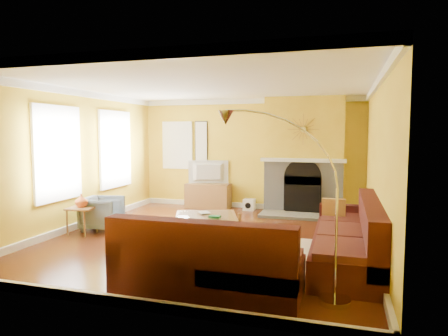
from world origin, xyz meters
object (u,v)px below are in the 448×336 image
(sectional_sofa, at_px, (266,231))
(side_table, at_px, (82,221))
(media_console, at_px, (208,196))
(arc_lamp, at_px, (283,206))
(coffee_table, at_px, (206,227))
(armchair, at_px, (102,213))

(sectional_sofa, distance_m, side_table, 3.60)
(media_console, bearing_deg, arc_lamp, -62.41)
(coffee_table, height_order, arc_lamp, arc_lamp)
(sectional_sofa, relative_size, coffee_table, 3.21)
(media_console, relative_size, arc_lamp, 0.52)
(media_console, bearing_deg, coffee_table, -71.87)
(side_table, xyz_separation_m, arc_lamp, (3.97, -1.79, 0.80))
(armchair, bearing_deg, coffee_table, -102.08)
(coffee_table, relative_size, arc_lamp, 0.50)
(sectional_sofa, bearing_deg, armchair, 163.84)
(media_console, xyz_separation_m, armchair, (-1.23, -2.74, 0.02))
(armchair, xyz_separation_m, side_table, (-0.16, -0.42, -0.07))
(sectional_sofa, height_order, arc_lamp, arc_lamp)
(side_table, relative_size, arc_lamp, 0.24)
(armchair, bearing_deg, arc_lamp, -130.12)
(media_console, height_order, arc_lamp, arc_lamp)
(media_console, relative_size, side_table, 2.18)
(media_console, height_order, side_table, media_console)
(sectional_sofa, height_order, coffee_table, sectional_sofa)
(coffee_table, height_order, side_table, side_table)
(coffee_table, distance_m, media_console, 2.96)
(side_table, bearing_deg, media_console, 66.32)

